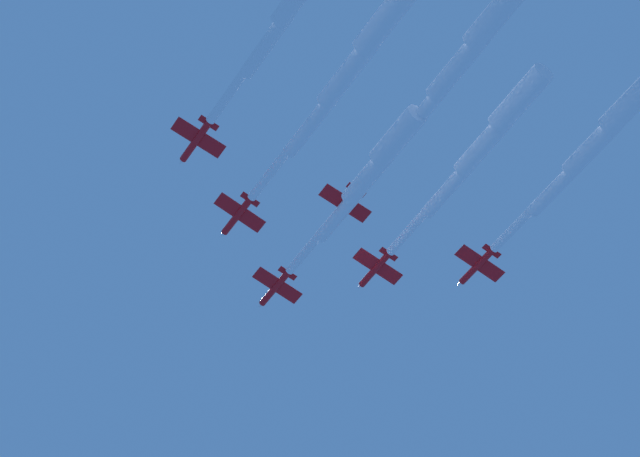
% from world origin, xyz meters
% --- Properties ---
extents(jet_lead, '(30.31, 40.62, 4.26)m').
position_xyz_m(jet_lead, '(-8.01, -11.01, 192.24)').
color(jet_lead, red).
extents(jet_port_inner, '(34.69, 46.69, 4.32)m').
position_xyz_m(jet_port_inner, '(-27.51, -16.04, 192.74)').
color(jet_port_inner, red).
extents(jet_starboard_inner, '(33.22, 43.84, 4.29)m').
position_xyz_m(jet_starboard_inner, '(-5.20, -29.14, 194.64)').
color(jet_starboard_inner, red).
extents(jet_port_mid, '(33.77, 44.89, 4.19)m').
position_xyz_m(jet_port_mid, '(-22.25, -30.91, 192.69)').
color(jet_port_mid, red).
extents(jet_port_outer, '(31.57, 42.77, 4.27)m').
position_xyz_m(jet_port_outer, '(0.56, -44.45, 193.28)').
color(jet_port_outer, red).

